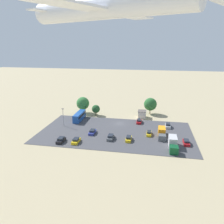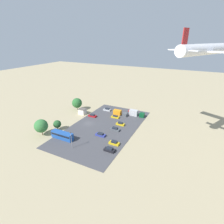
% 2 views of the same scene
% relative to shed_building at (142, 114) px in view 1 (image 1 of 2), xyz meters
% --- Properties ---
extents(ground_plane, '(400.00, 400.00, 0.00)m').
position_rel_shed_building_xyz_m(ground_plane, '(8.90, 9.99, -1.60)').
color(ground_plane, tan).
extents(parking_lot_surface, '(56.65, 31.11, 0.08)m').
position_rel_shed_building_xyz_m(parking_lot_surface, '(8.90, 19.34, -1.56)').
color(parking_lot_surface, '#424247').
rests_on(parking_lot_surface, ground).
extents(shed_building, '(3.71, 4.08, 3.19)m').
position_rel_shed_building_xyz_m(shed_building, '(0.00, 0.00, 0.00)').
color(shed_building, silver).
rests_on(shed_building, ground).
extents(bus, '(2.63, 10.48, 3.26)m').
position_rel_shed_building_xyz_m(bus, '(26.70, 8.41, 0.23)').
color(bus, '#1E4C9E').
rests_on(bus, ground).
extents(parked_car_0, '(1.95, 4.76, 1.47)m').
position_rel_shed_building_xyz_m(parked_car_0, '(0.85, 7.39, -0.91)').
color(parked_car_0, maroon).
rests_on(parked_car_0, ground).
extents(parked_car_1, '(1.98, 4.43, 1.62)m').
position_rel_shed_building_xyz_m(parked_car_1, '(25.60, 31.15, -0.85)').
color(parked_car_1, black).
rests_on(parked_car_1, ground).
extents(parked_car_2, '(1.70, 4.52, 1.41)m').
position_rel_shed_building_xyz_m(parked_car_2, '(-3.54, 19.61, -0.93)').
color(parked_car_2, gold).
rests_on(parked_car_2, ground).
extents(parked_car_3, '(1.78, 4.37, 1.53)m').
position_rel_shed_building_xyz_m(parked_car_3, '(3.23, 25.78, -0.89)').
color(parked_car_3, gold).
rests_on(parked_car_3, ground).
extents(parked_car_4, '(1.91, 4.66, 1.46)m').
position_rel_shed_building_xyz_m(parked_car_4, '(17.11, 22.15, -0.91)').
color(parked_car_4, navy).
rests_on(parked_car_4, ground).
extents(parked_car_5, '(1.98, 4.38, 1.54)m').
position_rel_shed_building_xyz_m(parked_car_5, '(20.43, 30.67, -0.88)').
color(parked_car_5, gold).
rests_on(parked_car_5, ground).
extents(parked_car_6, '(1.94, 4.52, 1.62)m').
position_rel_shed_building_xyz_m(parked_car_6, '(-10.78, 10.59, -0.85)').
color(parked_car_6, '#ADB2B7').
rests_on(parked_car_6, ground).
extents(parked_car_7, '(1.89, 4.65, 1.45)m').
position_rel_shed_building_xyz_m(parked_car_7, '(-15.90, 25.09, -0.92)').
color(parked_car_7, maroon).
rests_on(parked_car_7, ground).
extents(parked_car_8, '(1.96, 4.67, 1.55)m').
position_rel_shed_building_xyz_m(parked_car_8, '(9.54, 25.76, -0.88)').
color(parked_car_8, '#4C5156').
rests_on(parked_car_8, ground).
extents(parked_truck_0, '(2.53, 8.74, 3.30)m').
position_rel_shed_building_xyz_m(parked_truck_0, '(-11.25, 28.95, -0.01)').
color(parked_truck_0, '#0C4723').
rests_on(parked_truck_0, ground).
extents(parked_truck_1, '(2.51, 8.24, 2.81)m').
position_rel_shed_building_xyz_m(parked_truck_1, '(-8.06, 20.13, -0.24)').
color(parked_truck_1, '#4C5156').
rests_on(parked_truck_1, ground).
extents(tree_near_shed, '(3.75, 3.75, 4.93)m').
position_rel_shed_building_xyz_m(tree_near_shed, '(21.27, 0.67, 1.44)').
color(tree_near_shed, brown).
rests_on(tree_near_shed, ground).
extents(tree_apron_mid, '(6.01, 6.01, 7.70)m').
position_rel_shed_building_xyz_m(tree_apron_mid, '(-3.42, -6.18, 3.09)').
color(tree_apron_mid, brown).
rests_on(tree_apron_mid, ground).
extents(tree_apron_far, '(6.06, 6.06, 7.74)m').
position_rel_shed_building_xyz_m(tree_apron_far, '(28.33, -2.02, 3.10)').
color(tree_apron_far, brown).
rests_on(tree_apron_far, ground).
extents(light_pole_lot_centre, '(0.90, 0.28, 7.32)m').
position_rel_shed_building_xyz_m(light_pole_lot_centre, '(30.54, 16.71, 2.56)').
color(light_pole_lot_centre, gray).
rests_on(light_pole_lot_centre, ground).
extents(airplane, '(31.68, 26.22, 8.33)m').
position_rel_shed_building_xyz_m(airplane, '(3.15, 58.21, 35.76)').
color(airplane, white).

